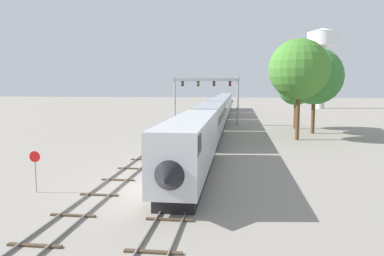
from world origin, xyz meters
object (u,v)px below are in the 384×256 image
at_px(trackside_tree_right, 296,87).
at_px(signal_gantry, 206,90).
at_px(water_tower, 322,46).
at_px(trackside_tree_left, 299,69).
at_px(passenger_train, 219,110).
at_px(stop_sign, 35,166).
at_px(trackside_tree_mid, 314,76).

bearing_deg(trackside_tree_right, signal_gantry, 167.15).
height_order(water_tower, trackside_tree_left, water_tower).
distance_m(passenger_train, stop_sign, 47.64).
xyz_separation_m(water_tower, trackside_tree_left, (-17.74, -71.40, -10.04)).
bearing_deg(trackside_tree_mid, stop_sign, -125.36).
distance_m(passenger_train, signal_gantry, 4.82).
relative_size(passenger_train, stop_sign, 35.47).
bearing_deg(trackside_tree_left, water_tower, 76.05).
bearing_deg(signal_gantry, trackside_tree_mid, -29.47).
xyz_separation_m(passenger_train, water_tower, (29.22, 52.63, 16.80)).
relative_size(stop_sign, trackside_tree_mid, 0.22).
distance_m(stop_sign, trackside_tree_mid, 43.51).
bearing_deg(stop_sign, water_tower, 68.43).
relative_size(signal_gantry, water_tower, 0.49).
relative_size(passenger_train, water_tower, 4.11).
distance_m(water_tower, trackside_tree_left, 74.25).
bearing_deg(stop_sign, passenger_train, 77.88).
distance_m(stop_sign, trackside_tree_right, 47.55).
bearing_deg(trackside_tree_left, trackside_tree_right, 82.89).
bearing_deg(signal_gantry, passenger_train, 39.40).
distance_m(stop_sign, trackside_tree_left, 35.93).
bearing_deg(water_tower, trackside_tree_mid, -102.61).
xyz_separation_m(stop_sign, trackside_tree_left, (21.48, 27.81, 7.50)).
distance_m(signal_gantry, trackside_tree_left, 21.99).
xyz_separation_m(trackside_tree_left, trackside_tree_right, (1.67, 13.41, -2.40)).
height_order(signal_gantry, trackside_tree_left, trackside_tree_left).
xyz_separation_m(signal_gantry, stop_sign, (-7.75, -44.73, -4.58)).
distance_m(signal_gantry, stop_sign, 45.62).
relative_size(water_tower, trackside_tree_right, 2.48).
bearing_deg(stop_sign, signal_gantry, 80.17).
height_order(passenger_train, stop_sign, passenger_train).
distance_m(water_tower, trackside_tree_right, 61.45).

